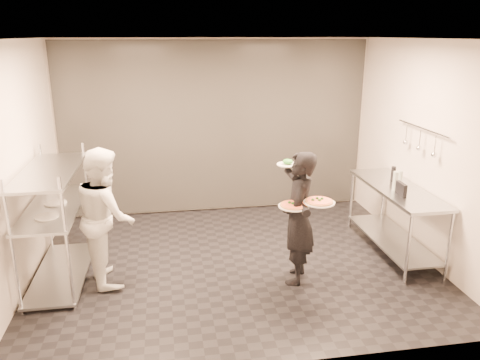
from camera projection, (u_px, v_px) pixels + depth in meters
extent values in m
cube|color=black|center=(235.00, 263.00, 6.09)|extent=(5.00, 4.00, 0.00)
cube|color=silver|center=(234.00, 39.00, 5.26)|extent=(5.00, 4.00, 0.00)
cube|color=beige|center=(215.00, 128.00, 7.56)|extent=(5.00, 0.00, 2.80)
cube|color=beige|center=(272.00, 221.00, 3.79)|extent=(5.00, 0.00, 2.80)
cube|color=beige|center=(16.00, 168.00, 5.29)|extent=(0.00, 4.00, 2.80)
cube|color=beige|center=(424.00, 151.00, 6.07)|extent=(0.00, 4.00, 2.80)
cube|color=silver|center=(216.00, 128.00, 7.53)|extent=(4.90, 0.04, 2.74)
cylinder|color=silver|center=(12.00, 250.00, 4.77)|extent=(0.04, 0.04, 1.50)
cylinder|color=silver|center=(46.00, 199.00, 6.22)|extent=(0.04, 0.04, 1.50)
cylinder|color=silver|center=(67.00, 246.00, 4.85)|extent=(0.04, 0.04, 1.50)
cylinder|color=silver|center=(88.00, 197.00, 6.30)|extent=(0.04, 0.04, 1.50)
cube|color=#9BA0A4|center=(62.00, 272.00, 5.74)|extent=(0.60, 1.60, 0.03)
cube|color=#9BA0A4|center=(54.00, 208.00, 5.49)|extent=(0.60, 1.60, 0.03)
cube|color=#9BA0A4|center=(49.00, 171.00, 5.35)|extent=(0.60, 1.60, 0.03)
cylinder|color=silver|center=(47.00, 217.00, 5.15)|extent=(0.26, 0.26, 0.01)
cylinder|color=silver|center=(55.00, 203.00, 5.58)|extent=(0.26, 0.26, 0.01)
cylinder|color=silver|center=(408.00, 249.00, 5.45)|extent=(0.04, 0.04, 0.90)
cylinder|color=silver|center=(351.00, 200.00, 7.07)|extent=(0.04, 0.04, 0.90)
cylinder|color=silver|center=(449.00, 246.00, 5.53)|extent=(0.04, 0.04, 0.90)
cylinder|color=silver|center=(383.00, 198.00, 7.15)|extent=(0.04, 0.04, 0.90)
cube|color=#9BA0A4|center=(392.00, 239.00, 6.38)|extent=(0.57, 1.71, 0.03)
cube|color=#9BA0A4|center=(398.00, 189.00, 6.17)|extent=(0.60, 1.80, 0.04)
cylinder|color=silver|center=(423.00, 128.00, 5.97)|extent=(0.02, 1.20, 0.02)
cylinder|color=silver|center=(435.00, 144.00, 5.67)|extent=(0.01, 0.01, 0.22)
sphere|color=silver|center=(434.00, 155.00, 5.71)|extent=(0.07, 0.07, 0.07)
cylinder|color=silver|center=(420.00, 138.00, 6.00)|extent=(0.01, 0.01, 0.22)
sphere|color=silver|center=(419.00, 148.00, 6.04)|extent=(0.07, 0.07, 0.07)
cylinder|color=silver|center=(407.00, 133.00, 6.33)|extent=(0.01, 0.01, 0.22)
sphere|color=silver|center=(406.00, 142.00, 6.37)|extent=(0.07, 0.07, 0.07)
imported|color=black|center=(298.00, 218.00, 5.45)|extent=(0.57, 0.68, 1.59)
imported|color=white|center=(106.00, 216.00, 5.47)|extent=(0.81, 0.93, 1.63)
cylinder|color=silver|center=(294.00, 206.00, 5.21)|extent=(0.35, 0.35, 0.01)
cylinder|color=#C48146|center=(294.00, 205.00, 5.21)|extent=(0.31, 0.31, 0.02)
cylinder|color=red|center=(294.00, 204.00, 5.21)|extent=(0.27, 0.27, 0.01)
sphere|color=#175212|center=(294.00, 204.00, 5.20)|extent=(0.04, 0.04, 0.04)
cylinder|color=silver|center=(319.00, 202.00, 5.18)|extent=(0.35, 0.35, 0.01)
cylinder|color=#C48146|center=(319.00, 201.00, 5.18)|extent=(0.31, 0.31, 0.02)
cylinder|color=red|center=(319.00, 201.00, 5.18)|extent=(0.27, 0.27, 0.01)
sphere|color=#175212|center=(319.00, 200.00, 5.17)|extent=(0.04, 0.04, 0.04)
cylinder|color=silver|center=(288.00, 164.00, 5.51)|extent=(0.26, 0.26, 0.01)
ellipsoid|color=#1C6F1B|center=(288.00, 162.00, 5.50)|extent=(0.13, 0.13, 0.07)
cube|color=black|center=(401.00, 189.00, 5.83)|extent=(0.05, 0.23, 0.16)
cylinder|color=#93A193|center=(395.00, 181.00, 6.02)|extent=(0.07, 0.07, 0.24)
cylinder|color=#93A193|center=(400.00, 178.00, 6.22)|extent=(0.06, 0.06, 0.20)
cylinder|color=black|center=(393.00, 174.00, 6.36)|extent=(0.06, 0.06, 0.21)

